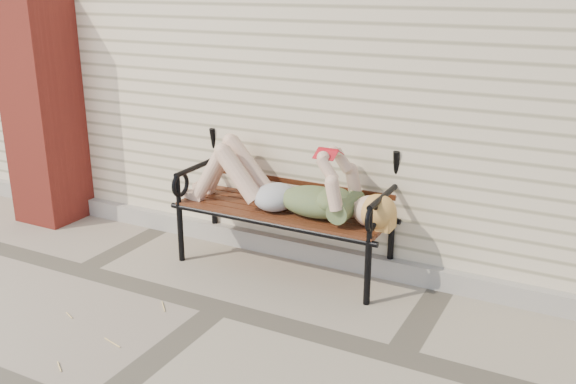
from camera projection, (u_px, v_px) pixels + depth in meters
The scene contains 6 objects.
ground at pixel (220, 308), 4.30m from camera, with size 80.00×80.00×0.00m, color gray.
house_wall at pixel (382, 42), 6.35m from camera, with size 8.00×4.00×3.00m, color beige.
foundation_strip at pixel (287, 247), 5.09m from camera, with size 8.00×0.10×0.15m, color #9E968F.
brick_pillar at pixel (43, 110), 5.62m from camera, with size 0.50×0.50×2.00m, color #A13024.
garden_bench at pixel (289, 185), 4.78m from camera, with size 1.75×0.70×1.13m.
reading_woman at pixel (282, 186), 4.65m from camera, with size 1.65×0.37×0.52m.
Camera 1 is at (2.18, -3.18, 2.11)m, focal length 40.00 mm.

